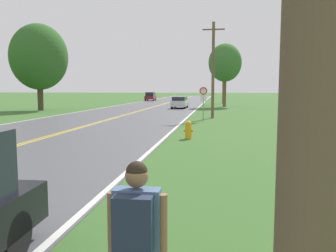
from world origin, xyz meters
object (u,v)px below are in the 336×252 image
object	(u,v)px
hitchhiker_person	(136,231)
fire_hydrant	(188,130)
tree_right_cluster	(225,63)
car_maroon_suv_mid_far	(150,96)
traffic_sign	(203,95)
car_silver_hatchback_mid_near	(180,102)
tree_behind_sign	(39,57)

from	to	relation	value
hitchhiker_person	fire_hydrant	xyz separation A→B (m)	(-0.69, 13.91, -0.63)
fire_hydrant	tree_right_cluster	xyz separation A→B (m)	(2.14, 30.80, 5.34)
hitchhiker_person	car_maroon_suv_mid_far	bearing A→B (deg)	9.79
traffic_sign	car_maroon_suv_mid_far	distance (m)	44.85
fire_hydrant	car_silver_hatchback_mid_near	xyz separation A→B (m)	(-3.34, 26.34, 0.32)
tree_behind_sign	car_maroon_suv_mid_far	bearing A→B (deg)	79.43
hitchhiker_person	car_maroon_suv_mid_far	size ratio (longest dim) A/B	0.42
traffic_sign	tree_behind_sign	world-z (taller)	tree_behind_sign
tree_behind_sign	tree_right_cluster	distance (m)	23.06
fire_hydrant	car_silver_hatchback_mid_near	bearing A→B (deg)	97.23
hitchhiker_person	car_silver_hatchback_mid_near	distance (m)	40.45
tree_behind_sign	car_maroon_suv_mid_far	size ratio (longest dim) A/B	2.25
tree_behind_sign	car_silver_hatchback_mid_near	size ratio (longest dim) A/B	2.30
fire_hydrant	tree_behind_sign	distance (m)	27.44
hitchhiker_person	tree_right_cluster	bearing A→B (deg)	-2.98
car_maroon_suv_mid_far	car_silver_hatchback_mid_near	bearing A→B (deg)	-163.11
car_silver_hatchback_mid_near	tree_behind_sign	bearing A→B (deg)	-64.80
traffic_sign	car_silver_hatchback_mid_near	bearing A→B (deg)	102.05
traffic_sign	car_maroon_suv_mid_far	xyz separation A→B (m)	(-12.38, 43.10, -1.04)
traffic_sign	hitchhiker_person	bearing A→B (deg)	-89.02
fire_hydrant	traffic_sign	world-z (taller)	traffic_sign
hitchhiker_person	traffic_sign	size ratio (longest dim) A/B	0.69
car_maroon_suv_mid_far	tree_behind_sign	bearing A→B (deg)	167.76
tree_behind_sign	car_maroon_suv_mid_far	distance (m)	33.46
hitchhiker_person	car_maroon_suv_mid_far	world-z (taller)	hitchhiker_person
fire_hydrant	car_maroon_suv_mid_far	xyz separation A→B (m)	(-12.09, 52.38, 0.44)
traffic_sign	tree_right_cluster	world-z (taller)	tree_right_cluster
fire_hydrant	traffic_sign	xyz separation A→B (m)	(0.30, 9.29, 1.48)
car_silver_hatchback_mid_near	car_maroon_suv_mid_far	world-z (taller)	car_maroon_suv_mid_far
car_maroon_suv_mid_far	traffic_sign	bearing A→B (deg)	-165.64
tree_behind_sign	car_silver_hatchback_mid_near	xyz separation A→B (m)	(14.81, 6.48, -5.08)
traffic_sign	fire_hydrant	bearing A→B (deg)	-91.82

